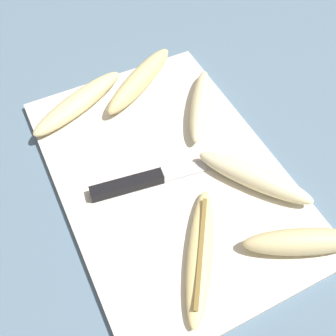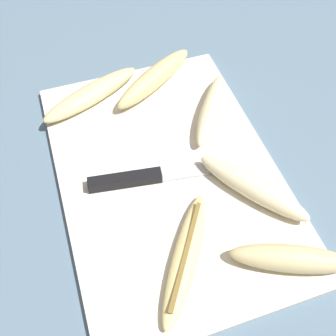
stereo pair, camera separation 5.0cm
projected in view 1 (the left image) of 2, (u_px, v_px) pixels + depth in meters
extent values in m
plane|color=slate|center=(168.00, 176.00, 0.64)|extent=(4.00, 4.00, 0.00)
cube|color=silver|center=(168.00, 174.00, 0.64)|extent=(0.50, 0.34, 0.01)
cube|color=black|center=(127.00, 184.00, 0.61)|extent=(0.04, 0.12, 0.02)
cube|color=#B7BABF|center=(199.00, 167.00, 0.63)|extent=(0.04, 0.13, 0.00)
ellipsoid|color=beige|center=(78.00, 102.00, 0.70)|extent=(0.12, 0.20, 0.03)
ellipsoid|color=beige|center=(200.00, 105.00, 0.69)|extent=(0.16, 0.13, 0.03)
ellipsoid|color=beige|center=(254.00, 177.00, 0.60)|extent=(0.17, 0.14, 0.03)
ellipsoid|color=#EDD689|center=(200.00, 253.00, 0.54)|extent=(0.19, 0.14, 0.02)
cube|color=olive|center=(201.00, 250.00, 0.53)|extent=(0.14, 0.09, 0.00)
ellipsoid|color=beige|center=(303.00, 242.00, 0.54)|extent=(0.10, 0.17, 0.04)
ellipsoid|color=#DBC684|center=(140.00, 80.00, 0.73)|extent=(0.14, 0.19, 0.04)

